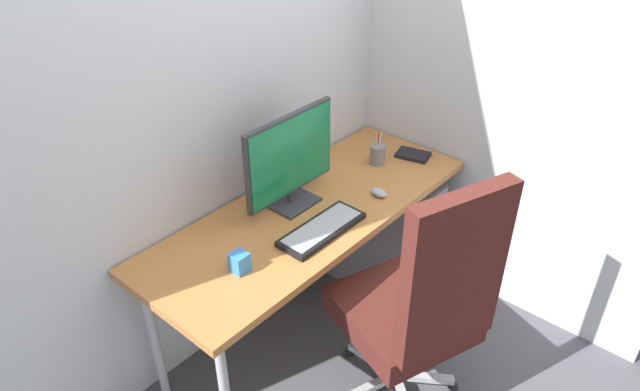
{
  "coord_description": "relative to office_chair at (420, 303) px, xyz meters",
  "views": [
    {
      "loc": [
        -1.58,
        -1.43,
        2.2
      ],
      "look_at": [
        -0.0,
        -0.06,
        0.84
      ],
      "focal_mm": 32.6,
      "sensor_mm": 36.0,
      "label": 1
    }
  ],
  "objects": [
    {
      "name": "notebook",
      "position": [
        0.76,
        0.54,
        0.15
      ],
      "size": [
        0.15,
        0.19,
        0.02
      ],
      "primitive_type": "cube",
      "rotation": [
        0.0,
        0.0,
        0.25
      ],
      "color": "black",
      "rests_on": "desk"
    },
    {
      "name": "wall_side_right",
      "position": [
        0.91,
        0.4,
        0.81
      ],
      "size": [
        0.04,
        2.2,
        2.8
      ],
      "primitive_type": "cube",
      "color": "silver",
      "rests_on": "ground_plane"
    },
    {
      "name": "pen_holder",
      "position": [
        0.58,
        0.64,
        0.19
      ],
      "size": [
        0.08,
        0.08,
        0.17
      ],
      "color": "slate",
      "rests_on": "desk"
    },
    {
      "name": "office_chair",
      "position": [
        0.0,
        0.0,
        0.0
      ],
      "size": [
        0.62,
        0.67,
        1.19
      ],
      "color": "black",
      "rests_on": "ground_plane"
    },
    {
      "name": "mouse",
      "position": [
        0.34,
        0.46,
        0.16
      ],
      "size": [
        0.06,
        0.09,
        0.03
      ],
      "primitive_type": "ellipsoid",
      "rotation": [
        0.0,
        0.0,
        -0.13
      ],
      "color": "#9EA0A5",
      "rests_on": "desk"
    },
    {
      "name": "filing_cabinet",
      "position": [
        0.62,
        0.6,
        -0.29
      ],
      "size": [
        0.39,
        0.51,
        0.61
      ],
      "color": "gray",
      "rests_on": "ground_plane"
    },
    {
      "name": "keyboard",
      "position": [
        -0.04,
        0.47,
        0.15
      ],
      "size": [
        0.41,
        0.16,
        0.03
      ],
      "color": "black",
      "rests_on": "desk"
    },
    {
      "name": "wall_back",
      "position": [
        0.06,
        0.96,
        0.81
      ],
      "size": [
        3.23,
        0.04,
        2.8
      ],
      "primitive_type": "cube",
      "color": "silver",
      "rests_on": "ground_plane"
    },
    {
      "name": "desk_clamp_accessory",
      "position": [
        -0.43,
        0.55,
        0.18
      ],
      "size": [
        0.06,
        0.06,
        0.08
      ],
      "primitive_type": "cube",
      "color": "#337FD8",
      "rests_on": "desk"
    },
    {
      "name": "ground_plane",
      "position": [
        0.06,
        0.62,
        -0.59
      ],
      "size": [
        8.0,
        8.0,
        0.0
      ],
      "primitive_type": "plane",
      "color": "#4C4C51"
    },
    {
      "name": "desk",
      "position": [
        0.06,
        0.62,
        0.08
      ],
      "size": [
        1.65,
        0.62,
        0.74
      ],
      "color": "#B27038",
      "rests_on": "ground_plane"
    },
    {
      "name": "monitor",
      "position": [
        0.04,
        0.72,
        0.37
      ],
      "size": [
        0.51,
        0.17,
        0.43
      ],
      "color": "#333338",
      "rests_on": "desk"
    }
  ]
}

